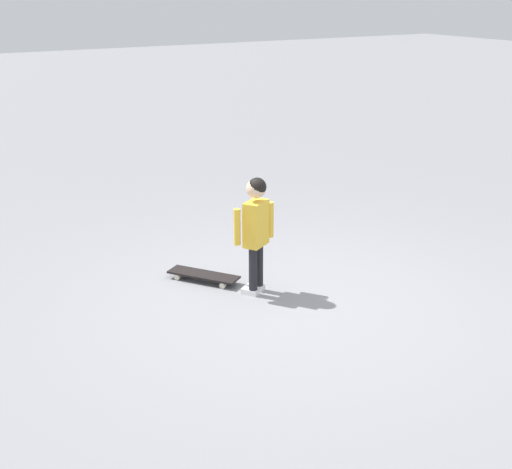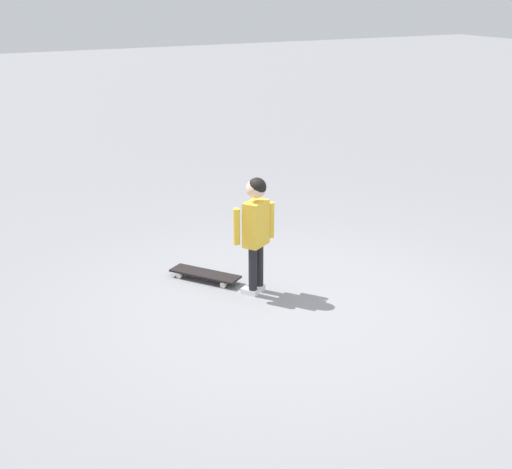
{
  "view_description": "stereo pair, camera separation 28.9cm",
  "coord_description": "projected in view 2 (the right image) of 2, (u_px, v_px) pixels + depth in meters",
  "views": [
    {
      "loc": [
        -4.65,
        3.19,
        2.63
      ],
      "look_at": [
        0.42,
        0.18,
        0.55
      ],
      "focal_mm": 50.54,
      "sensor_mm": 36.0,
      "label": 1
    },
    {
      "loc": [
        -4.8,
        2.94,
        2.63
      ],
      "look_at": [
        0.42,
        0.18,
        0.55
      ],
      "focal_mm": 50.54,
      "sensor_mm": 36.0,
      "label": 2
    }
  ],
  "objects": [
    {
      "name": "ground_plane",
      "position": [
        297.0,
        306.0,
        6.16
      ],
      "size": [
        50.0,
        50.0,
        0.0
      ],
      "primitive_type": "plane",
      "color": "gray"
    },
    {
      "name": "child_person",
      "position": [
        256.0,
        223.0,
        6.22
      ],
      "size": [
        0.26,
        0.41,
        1.06
      ],
      "color": "black",
      "rests_on": "ground"
    },
    {
      "name": "skateboard",
      "position": [
        205.0,
        274.0,
        6.68
      ],
      "size": [
        0.67,
        0.54,
        0.07
      ],
      "color": "black",
      "rests_on": "ground"
    }
  ]
}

